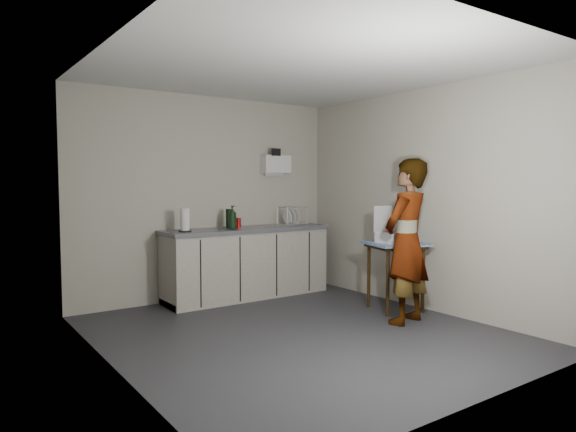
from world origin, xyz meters
TOP-DOWN VIEW (x-y plane):
  - ground at (0.00, 0.00)m, footprint 4.00×4.00m
  - wall_back at (0.00, 1.99)m, footprint 3.60×0.02m
  - wall_right at (1.79, 0.00)m, footprint 0.02×4.00m
  - wall_left at (-1.79, 0.00)m, footprint 0.02×4.00m
  - ceiling at (0.00, 0.00)m, footprint 3.60×4.00m
  - kitchen_counter at (0.40, 1.70)m, footprint 2.24×0.62m
  - wall_shelf at (1.00, 1.92)m, footprint 0.42×0.18m
  - side_table at (1.47, 0.10)m, footprint 0.77×0.77m
  - standing_man at (1.16, -0.34)m, footprint 0.72×0.57m
  - soap_bottle at (0.15, 1.64)m, footprint 0.13×0.13m
  - soda_can at (0.30, 1.75)m, footprint 0.07×0.07m
  - dark_bottle at (0.18, 1.78)m, footprint 0.07×0.07m
  - paper_towel at (-0.48, 1.65)m, footprint 0.16×0.16m
  - dish_rack at (1.13, 1.72)m, footprint 0.36×0.27m
  - bakery_box at (1.41, 0.12)m, footprint 0.31×0.33m

SIDE VIEW (x-z plane):
  - ground at x=0.00m, z-range 0.00..0.00m
  - kitchen_counter at x=0.40m, z-range -0.03..0.88m
  - side_table at x=1.47m, z-range 0.30..1.09m
  - standing_man at x=1.16m, z-range 0.00..1.75m
  - bakery_box at x=1.41m, z-range 0.68..1.10m
  - dish_rack at x=1.13m, z-range 0.84..1.10m
  - soda_can at x=0.30m, z-range 0.91..1.04m
  - dark_bottle at x=0.18m, z-range 0.91..1.16m
  - paper_towel at x=-0.48m, z-range 0.90..1.18m
  - soap_bottle at x=0.15m, z-range 0.91..1.21m
  - wall_back at x=0.00m, z-range 0.00..2.60m
  - wall_right at x=1.79m, z-range 0.00..2.60m
  - wall_left at x=-1.79m, z-range 0.00..2.60m
  - wall_shelf at x=1.00m, z-range 1.56..1.93m
  - ceiling at x=0.00m, z-range 2.59..2.60m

